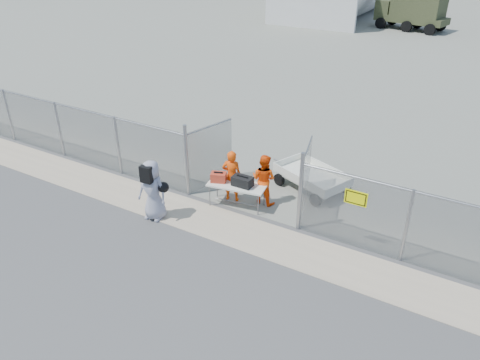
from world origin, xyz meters
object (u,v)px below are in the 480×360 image
Objects in this scene: security_worker_right at (264,179)px; utility_trailer at (312,179)px; folding_table at (237,195)px; visitor at (153,190)px; security_worker_left at (232,176)px.

utility_trailer is (1.01, 1.62, -0.46)m from security_worker_right.
security_worker_right is at bearing -100.05° from utility_trailer.
utility_trailer is (1.64, 2.24, -0.00)m from folding_table.
folding_table is 2.68m from visitor.
folding_table is at bearing 128.10° from security_worker_left.
utility_trailer is (1.97, 2.00, -0.49)m from security_worker_left.
folding_table is 0.57× the size of utility_trailer.
security_worker_left is (-0.33, 0.24, 0.49)m from folding_table.
security_worker_left is at bearing 24.19° from security_worker_right.
folding_table is 2.77m from utility_trailer.
visitor is 0.60× the size of utility_trailer.
security_worker_left reaches higher than folding_table.
security_worker_left is 1.04× the size of security_worker_right.
security_worker_left is 2.85m from utility_trailer.
folding_table is 0.95× the size of visitor.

